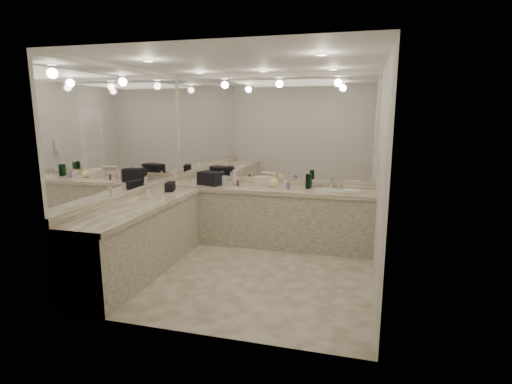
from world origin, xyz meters
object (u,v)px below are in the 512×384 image
(wall_phone, at_px, (376,166))
(hand_towel, at_px, (352,191))
(black_toiletry_bag, at_px, (210,178))
(soap_bottle_a, at_px, (234,178))
(soap_bottle_b, at_px, (223,178))
(soap_bottle_c, at_px, (274,181))
(cream_cosmetic_case, at_px, (263,181))
(sink, at_px, (330,191))

(wall_phone, height_order, hand_towel, wall_phone)
(black_toiletry_bag, relative_size, soap_bottle_a, 1.69)
(black_toiletry_bag, xyz_separation_m, soap_bottle_b, (0.19, 0.04, 0.00))
(soap_bottle_a, distance_m, soap_bottle_c, 0.65)
(black_toiletry_bag, relative_size, cream_cosmetic_case, 1.42)
(wall_phone, relative_size, soap_bottle_a, 1.10)
(cream_cosmetic_case, relative_size, soap_bottle_a, 1.19)
(sink, bearing_deg, soap_bottle_b, 179.34)
(hand_towel, bearing_deg, black_toiletry_bag, 178.24)
(wall_phone, xyz_separation_m, hand_towel, (-0.28, 0.41, -0.43))
(cream_cosmetic_case, xyz_separation_m, soap_bottle_a, (-0.47, 0.00, 0.03))
(hand_towel, height_order, soap_bottle_a, soap_bottle_a)
(black_toiletry_bag, height_order, cream_cosmetic_case, black_toiletry_bag)
(soap_bottle_a, xyz_separation_m, soap_bottle_b, (-0.17, -0.07, -0.00))
(wall_phone, bearing_deg, black_toiletry_bag, 169.08)
(black_toiletry_bag, bearing_deg, hand_towel, -1.76)
(soap_bottle_b, xyz_separation_m, soap_bottle_c, (0.82, 0.04, -0.01))
(sink, relative_size, hand_towel, 1.93)
(soap_bottle_b, bearing_deg, hand_towel, -3.16)
(sink, bearing_deg, black_toiletry_bag, -179.27)
(black_toiletry_bag, distance_m, hand_towel, 2.19)
(cream_cosmetic_case, relative_size, soap_bottle_c, 1.38)
(black_toiletry_bag, height_order, soap_bottle_b, same)
(soap_bottle_b, bearing_deg, wall_phone, -12.83)
(cream_cosmetic_case, height_order, soap_bottle_a, soap_bottle_a)
(wall_phone, xyz_separation_m, cream_cosmetic_case, (-1.64, 0.59, -0.38))
(cream_cosmetic_case, distance_m, soap_bottle_a, 0.47)
(black_toiletry_bag, relative_size, soap_bottle_c, 1.96)
(black_toiletry_bag, xyz_separation_m, hand_towel, (2.18, -0.07, -0.09))
(black_toiletry_bag, bearing_deg, soap_bottle_b, 12.73)
(soap_bottle_a, bearing_deg, wall_phone, -15.68)
(soap_bottle_a, xyz_separation_m, soap_bottle_c, (0.65, -0.04, -0.02))
(black_toiletry_bag, height_order, soap_bottle_c, black_toiletry_bag)
(black_toiletry_bag, height_order, soap_bottle_a, soap_bottle_a)
(soap_bottle_a, bearing_deg, cream_cosmetic_case, -0.47)
(sink, xyz_separation_m, wall_phone, (0.61, -0.50, 0.46))
(wall_phone, distance_m, soap_bottle_a, 2.22)
(wall_phone, height_order, soap_bottle_c, wall_phone)
(wall_phone, relative_size, soap_bottle_b, 1.13)
(cream_cosmetic_case, distance_m, soap_bottle_c, 0.18)
(wall_phone, xyz_separation_m, black_toiletry_bag, (-2.47, 0.48, -0.34))
(sink, distance_m, wall_phone, 0.91)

